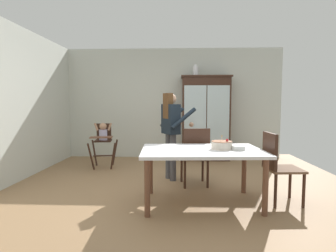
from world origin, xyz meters
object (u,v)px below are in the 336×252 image
ceramic_vase (195,71)px  adult_person (171,125)px  china_cabinet (206,118)px  dining_chair_far_side (195,153)px  high_chair_with_toddler (103,137)px  birthday_cake (222,145)px  serving_bowl (238,148)px  dining_chair_right_end (277,163)px  dining_table (202,156)px

ceramic_vase → adult_person: bearing=-106.6°
china_cabinet → dining_chair_far_side: size_ratio=2.09×
ceramic_vase → high_chair_with_toddler: 2.63m
birthday_cake → china_cabinet: bearing=88.8°
adult_person → serving_bowl: size_ratio=8.50×
dining_chair_right_end → dining_table: bearing=89.5°
china_cabinet → serving_bowl: (0.15, -2.90, -0.24)m
serving_bowl → china_cabinet: bearing=92.9°
china_cabinet → birthday_cake: size_ratio=7.16×
ceramic_vase → dining_table: bearing=-91.5°
birthday_cake → dining_chair_right_end: size_ratio=0.29×
high_chair_with_toddler → serving_bowl: 3.11m
china_cabinet → dining_chair_right_end: 2.94m
adult_person → dining_table: adult_person is taller
adult_person → dining_chair_far_side: bearing=-164.8°
adult_person → high_chair_with_toddler: bearing=30.3°
china_cabinet → dining_chair_far_side: china_cabinet is taller
serving_bowl → dining_chair_far_side: size_ratio=0.19×
china_cabinet → ceramic_vase: bearing=179.2°
ceramic_vase → high_chair_with_toddler: size_ratio=0.28×
ceramic_vase → serving_bowl: ceramic_vase is taller
ceramic_vase → dining_chair_right_end: bearing=-71.6°
dining_chair_far_side → dining_table: bearing=85.4°
china_cabinet → high_chair_with_toddler: china_cabinet is taller
dining_chair_far_side → adult_person: bearing=-52.5°
high_chair_with_toddler → dining_chair_far_side: (1.86, -1.24, -0.10)m
china_cabinet → dining_chair_right_end: china_cabinet is taller
birthday_cake → serving_bowl: (0.21, -0.06, -0.03)m
china_cabinet → adult_person: (-0.78, -1.75, -0.04)m
high_chair_with_toddler → dining_chair_right_end: (2.92, -1.91, -0.10)m
china_cabinet → birthday_cake: bearing=-91.2°
ceramic_vase → adult_person: (-0.52, -1.75, -1.16)m
adult_person → birthday_cake: 1.32m
high_chair_with_toddler → dining_chair_right_end: dining_chair_right_end is taller
china_cabinet → serving_bowl: 2.92m
serving_bowl → dining_chair_far_side: bearing=124.5°
adult_person → dining_table: 1.26m
birthday_cake → dining_chair_far_side: (-0.31, 0.69, -0.24)m
china_cabinet → dining_table: bearing=-96.6°
birthday_cake → serving_bowl: bearing=-16.3°
dining_chair_far_side → ceramic_vase: bearing=-100.6°
dining_chair_right_end → serving_bowl: bearing=95.2°
ceramic_vase → dining_chair_right_end: size_ratio=0.28×
high_chair_with_toddler → birthday_cake: high_chair_with_toddler is taller
dining_table → dining_chair_right_end: size_ratio=1.72×
high_chair_with_toddler → serving_bowl: high_chair_with_toddler is taller
china_cabinet → ceramic_vase: size_ratio=7.43×
dining_table → birthday_cake: size_ratio=5.91×
dining_chair_far_side → birthday_cake: bearing=106.5°
high_chair_with_toddler → dining_table: 2.74m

